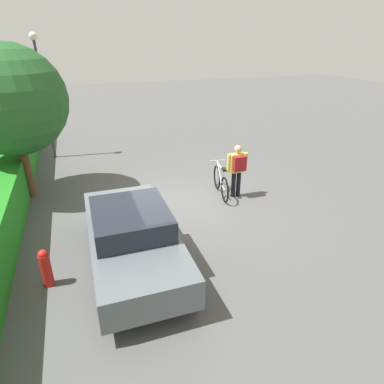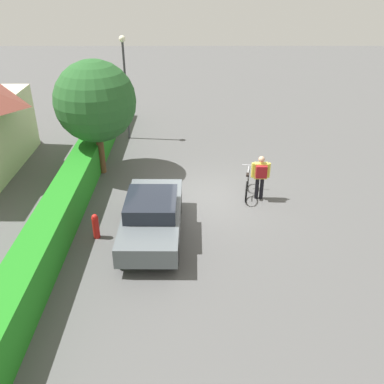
{
  "view_description": "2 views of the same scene",
  "coord_description": "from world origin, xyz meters",
  "px_view_note": "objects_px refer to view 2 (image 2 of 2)",
  "views": [
    {
      "loc": [
        -8.18,
        2.51,
        4.39
      ],
      "look_at": [
        -0.97,
        -0.05,
        0.81
      ],
      "focal_mm": 30.79,
      "sensor_mm": 36.0,
      "label": 1
    },
    {
      "loc": [
        -13.14,
        0.58,
        7.43
      ],
      "look_at": [
        -0.93,
        0.56,
        0.73
      ],
      "focal_mm": 39.87,
      "sensor_mm": 36.0,
      "label": 2
    }
  ],
  "objects_px": {
    "parked_car_near": "(152,216)",
    "street_lamp": "(125,75)",
    "tree_kerbside": "(95,102)",
    "bicycle": "(247,184)",
    "fire_hydrant": "(96,226)",
    "person_rider": "(261,174)"
  },
  "relations": [
    {
      "from": "bicycle",
      "to": "street_lamp",
      "type": "height_order",
      "value": "street_lamp"
    },
    {
      "from": "parked_car_near",
      "to": "tree_kerbside",
      "type": "xyz_separation_m",
      "value": [
        4.44,
        2.34,
        2.15
      ]
    },
    {
      "from": "person_rider",
      "to": "fire_hydrant",
      "type": "distance_m",
      "value": 5.78
    },
    {
      "from": "bicycle",
      "to": "fire_hydrant",
      "type": "relative_size",
      "value": 2.12
    },
    {
      "from": "street_lamp",
      "to": "bicycle",
      "type": "bearing_deg",
      "value": -138.34
    },
    {
      "from": "bicycle",
      "to": "fire_hydrant",
      "type": "bearing_deg",
      "value": 118.71
    },
    {
      "from": "parked_car_near",
      "to": "street_lamp",
      "type": "relative_size",
      "value": 0.88
    },
    {
      "from": "bicycle",
      "to": "parked_car_near",
      "type": "bearing_deg",
      "value": 129.19
    },
    {
      "from": "street_lamp",
      "to": "fire_hydrant",
      "type": "bearing_deg",
      "value": -179.65
    },
    {
      "from": "person_rider",
      "to": "street_lamp",
      "type": "height_order",
      "value": "street_lamp"
    },
    {
      "from": "street_lamp",
      "to": "tree_kerbside",
      "type": "height_order",
      "value": "street_lamp"
    },
    {
      "from": "bicycle",
      "to": "tree_kerbside",
      "type": "bearing_deg",
      "value": 71.2
    },
    {
      "from": "tree_kerbside",
      "to": "fire_hydrant",
      "type": "relative_size",
      "value": 5.39
    },
    {
      "from": "street_lamp",
      "to": "fire_hydrant",
      "type": "xyz_separation_m",
      "value": [
        -8.16,
        -0.05,
        -2.53
      ]
    },
    {
      "from": "person_rider",
      "to": "street_lamp",
      "type": "xyz_separation_m",
      "value": [
        5.79,
        5.29,
        1.97
      ]
    },
    {
      "from": "parked_car_near",
      "to": "bicycle",
      "type": "distance_m",
      "value": 4.08
    },
    {
      "from": "tree_kerbside",
      "to": "fire_hydrant",
      "type": "bearing_deg",
      "value": -171.9
    },
    {
      "from": "street_lamp",
      "to": "person_rider",
      "type": "bearing_deg",
      "value": -137.62
    },
    {
      "from": "parked_car_near",
      "to": "street_lamp",
      "type": "distance_m",
      "value": 8.56
    },
    {
      "from": "parked_car_near",
      "to": "bicycle",
      "type": "height_order",
      "value": "parked_car_near"
    },
    {
      "from": "parked_car_near",
      "to": "street_lamp",
      "type": "height_order",
      "value": "street_lamp"
    },
    {
      "from": "person_rider",
      "to": "tree_kerbside",
      "type": "xyz_separation_m",
      "value": [
        2.16,
        5.88,
        1.88
      ]
    }
  ]
}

